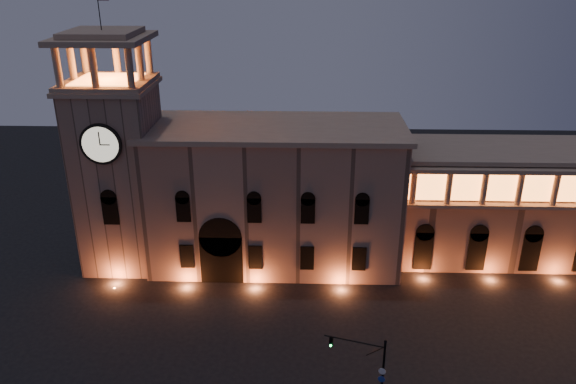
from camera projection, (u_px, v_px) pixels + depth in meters
name	position (u px, v px, depth m)	size (l,w,h in m)	color
ground	(285.00, 377.00, 51.68)	(160.00, 160.00, 0.00)	black
government_building	(274.00, 195.00, 68.46)	(30.80, 12.80, 17.60)	#91705E
clock_tower	(119.00, 168.00, 66.63)	(9.80, 9.80, 32.40)	#91705E
colonnade_wing	(548.00, 203.00, 69.93)	(40.60, 11.50, 14.50)	#8B6A59
traffic_light	(372.00, 372.00, 46.73)	(5.17, 1.79, 7.35)	black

